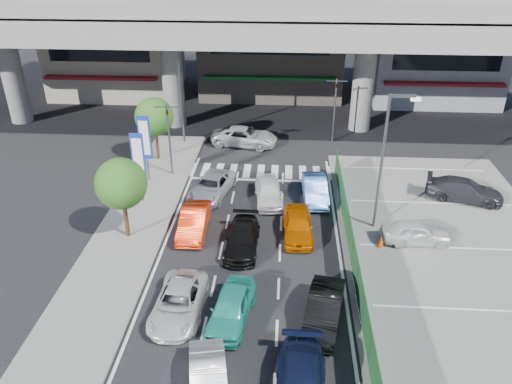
# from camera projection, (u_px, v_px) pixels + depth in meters

# --- Properties ---
(ground) EXTENTS (120.00, 120.00, 0.00)m
(ground) POSITION_uv_depth(u_px,v_px,m) (246.00, 287.00, 24.33)
(ground) COLOR black
(ground) RESTS_ON ground
(parking_lot) EXTENTS (12.00, 28.00, 0.06)m
(parking_lot) POSITION_uv_depth(u_px,v_px,m) (463.00, 271.00, 25.45)
(parking_lot) COLOR slate
(parking_lot) RESTS_ON ground
(sidewalk_left) EXTENTS (4.00, 30.00, 0.12)m
(sidewalk_left) POSITION_uv_depth(u_px,v_px,m) (129.00, 236.00, 28.22)
(sidewalk_left) COLOR slate
(sidewalk_left) RESTS_ON ground
(fence_run) EXTENTS (0.16, 22.00, 1.80)m
(fence_run) POSITION_uv_depth(u_px,v_px,m) (355.00, 264.00, 24.48)
(fence_run) COLOR #1B5025
(fence_run) RESTS_ON ground
(expressway) EXTENTS (64.00, 14.00, 10.75)m
(expressway) POSITION_uv_depth(u_px,v_px,m) (268.00, 23.00, 39.53)
(expressway) COLOR slate
(expressway) RESTS_ON ground
(building_west) EXTENTS (12.00, 10.90, 13.00)m
(building_west) POSITION_uv_depth(u_px,v_px,m) (114.00, 27.00, 50.28)
(building_west) COLOR #ACA38A
(building_west) RESTS_ON ground
(building_center) EXTENTS (14.00, 10.90, 15.00)m
(building_center) POSITION_uv_depth(u_px,v_px,m) (272.00, 17.00, 49.77)
(building_center) COLOR gray
(building_center) RESTS_ON ground
(building_east) EXTENTS (12.00, 10.90, 12.00)m
(building_east) POSITION_uv_depth(u_px,v_px,m) (435.00, 36.00, 48.69)
(building_east) COLOR gray
(building_east) RESTS_ON ground
(traffic_light_left) EXTENTS (1.60, 1.24, 5.20)m
(traffic_light_left) POSITION_uv_depth(u_px,v_px,m) (168.00, 122.00, 33.38)
(traffic_light_left) COLOR #595B60
(traffic_light_left) RESTS_ON ground
(traffic_light_right) EXTENTS (1.60, 1.24, 5.20)m
(traffic_light_right) POSITION_uv_depth(u_px,v_px,m) (336.00, 94.00, 38.86)
(traffic_light_right) COLOR #595B60
(traffic_light_right) RESTS_ON ground
(street_lamp_right) EXTENTS (1.65, 0.22, 8.00)m
(street_lamp_right) POSITION_uv_depth(u_px,v_px,m) (386.00, 152.00, 26.94)
(street_lamp_right) COLOR #595B60
(street_lamp_right) RESTS_ON ground
(street_lamp_left) EXTENTS (1.65, 0.22, 8.00)m
(street_lamp_left) POSITION_uv_depth(u_px,v_px,m) (183.00, 85.00, 38.26)
(street_lamp_left) COLOR #595B60
(street_lamp_left) RESTS_ON ground
(signboard_near) EXTENTS (0.80, 0.14, 4.70)m
(signboard_near) POSITION_uv_depth(u_px,v_px,m) (138.00, 158.00, 30.32)
(signboard_near) COLOR #595B60
(signboard_near) RESTS_ON ground
(signboard_far) EXTENTS (0.80, 0.14, 4.70)m
(signboard_far) POSITION_uv_depth(u_px,v_px,m) (145.00, 140.00, 32.98)
(signboard_far) COLOR #595B60
(signboard_far) RESTS_ON ground
(tree_near) EXTENTS (2.80, 2.80, 4.80)m
(tree_near) POSITION_uv_depth(u_px,v_px,m) (121.00, 184.00, 26.65)
(tree_near) COLOR #382314
(tree_near) RESTS_ON ground
(tree_far) EXTENTS (2.80, 2.80, 4.80)m
(tree_far) POSITION_uv_depth(u_px,v_px,m) (154.00, 117.00, 35.93)
(tree_far) COLOR #382314
(tree_far) RESTS_ON ground
(hatch_white_back_mid) EXTENTS (2.11, 4.09, 1.28)m
(hatch_white_back_mid) POSITION_uv_depth(u_px,v_px,m) (209.00, 382.00, 18.50)
(hatch_white_back_mid) COLOR white
(hatch_white_back_mid) RESTS_ON ground
(sedan_white_mid_left) EXTENTS (2.23, 4.54, 1.24)m
(sedan_white_mid_left) POSITION_uv_depth(u_px,v_px,m) (178.00, 302.00, 22.43)
(sedan_white_mid_left) COLOR silver
(sedan_white_mid_left) RESTS_ON ground
(taxi_teal_mid) EXTENTS (2.19, 4.24, 1.38)m
(taxi_teal_mid) POSITION_uv_depth(u_px,v_px,m) (231.00, 308.00, 22.02)
(taxi_teal_mid) COLOR teal
(taxi_teal_mid) RESTS_ON ground
(hatch_black_mid_right) EXTENTS (2.21, 4.39, 1.38)m
(hatch_black_mid_right) POSITION_uv_depth(u_px,v_px,m) (324.00, 310.00, 21.89)
(hatch_black_mid_right) COLOR black
(hatch_black_mid_right) RESTS_ON ground
(taxi_orange_left) EXTENTS (1.53, 4.21, 1.38)m
(taxi_orange_left) POSITION_uv_depth(u_px,v_px,m) (194.00, 222.00, 28.40)
(taxi_orange_left) COLOR #F2310C
(taxi_orange_left) RESTS_ON ground
(sedan_black_mid) EXTENTS (1.81, 4.33, 1.25)m
(sedan_black_mid) POSITION_uv_depth(u_px,v_px,m) (242.00, 239.00, 26.98)
(sedan_black_mid) COLOR black
(sedan_black_mid) RESTS_ON ground
(taxi_orange_right) EXTENTS (1.79, 4.11, 1.38)m
(taxi_orange_right) POSITION_uv_depth(u_px,v_px,m) (298.00, 225.00, 28.07)
(taxi_orange_right) COLOR #BA5100
(taxi_orange_right) RESTS_ON ground
(wagon_silver_front_left) EXTENTS (3.11, 4.97, 1.28)m
(wagon_silver_front_left) POSITION_uv_depth(u_px,v_px,m) (211.00, 187.00, 32.30)
(wagon_silver_front_left) COLOR #B5B6BE
(wagon_silver_front_left) RESTS_ON ground
(sedan_white_front_mid) EXTENTS (2.11, 4.22, 1.38)m
(sedan_white_front_mid) POSITION_uv_depth(u_px,v_px,m) (269.00, 191.00, 31.60)
(sedan_white_front_mid) COLOR silver
(sedan_white_front_mid) RESTS_ON ground
(kei_truck_front_right) EXTENTS (1.67, 4.26, 1.38)m
(kei_truck_front_right) POSITION_uv_depth(u_px,v_px,m) (315.00, 190.00, 31.83)
(kei_truck_front_right) COLOR #578EEA
(kei_truck_front_right) RESTS_ON ground
(crossing_wagon_silver) EXTENTS (5.51, 3.16, 1.45)m
(crossing_wagon_silver) POSITION_uv_depth(u_px,v_px,m) (245.00, 137.00, 39.71)
(crossing_wagon_silver) COLOR #B3B6BA
(crossing_wagon_silver) RESTS_ON ground
(parked_sedan_white) EXTENTS (3.80, 1.58, 1.29)m
(parked_sedan_white) POSITION_uv_depth(u_px,v_px,m) (416.00, 232.00, 27.41)
(parked_sedan_white) COLOR silver
(parked_sedan_white) RESTS_ON parking_lot
(parked_sedan_dgrey) EXTENTS (5.06, 3.16, 1.37)m
(parked_sedan_dgrey) POSITION_uv_depth(u_px,v_px,m) (464.00, 190.00, 31.67)
(parked_sedan_dgrey) COLOR #2C2C31
(parked_sedan_dgrey) RESTS_ON parking_lot
(traffic_cone) EXTENTS (0.38, 0.38, 0.71)m
(traffic_cone) POSITION_uv_depth(u_px,v_px,m) (381.00, 241.00, 27.12)
(traffic_cone) COLOR #E94B0C
(traffic_cone) RESTS_ON parking_lot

